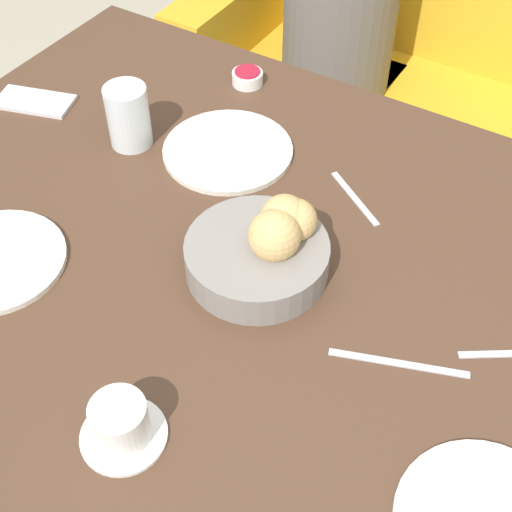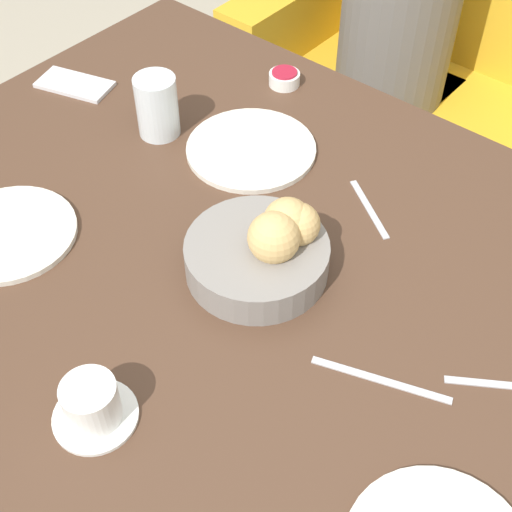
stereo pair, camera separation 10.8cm
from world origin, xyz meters
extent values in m
plane|color=#A89E89|center=(0.00, 0.00, 0.00)|extent=(10.00, 10.00, 0.00)
cube|color=#4C3323|center=(0.00, 0.00, 0.76)|extent=(1.44, 1.03, 0.03)
cube|color=#4C3323|center=(-0.67, 0.47, 0.37)|extent=(0.06, 0.06, 0.74)
cube|color=gold|center=(-0.02, 1.09, 0.21)|extent=(1.55, 0.70, 0.42)
cube|color=gold|center=(-0.72, 1.09, 0.31)|extent=(0.14, 0.70, 0.62)
cube|color=#23232D|center=(-0.35, 0.99, 0.21)|extent=(0.29, 0.40, 0.42)
cylinder|color=gray|center=(0.00, -0.01, 0.80)|extent=(0.22, 0.22, 0.05)
sphere|color=tan|center=(0.02, 0.00, 0.85)|extent=(0.08, 0.08, 0.08)
sphere|color=tan|center=(0.03, 0.05, 0.85)|extent=(0.07, 0.07, 0.07)
sphere|color=tan|center=(0.02, 0.04, 0.85)|extent=(0.07, 0.07, 0.07)
cylinder|color=silver|center=(-0.19, 0.20, 0.78)|extent=(0.24, 0.24, 0.01)
cylinder|color=silver|center=(-0.36, 0.14, 0.83)|extent=(0.08, 0.08, 0.12)
cylinder|color=white|center=(0.01, -0.34, 0.78)|extent=(0.11, 0.11, 0.01)
cylinder|color=white|center=(0.01, -0.34, 0.81)|extent=(0.07, 0.07, 0.06)
cylinder|color=white|center=(-0.28, 0.41, 0.79)|extent=(0.06, 0.06, 0.03)
cylinder|color=#A3192D|center=(-0.28, 0.41, 0.80)|extent=(0.05, 0.05, 0.00)
cube|color=#B7B7BC|center=(0.26, -0.06, 0.78)|extent=(0.19, 0.08, 0.00)
cube|color=#B7B7BC|center=(0.06, 0.21, 0.78)|extent=(0.13, 0.09, 0.00)
cube|color=silver|center=(-0.60, 0.13, 0.78)|extent=(0.17, 0.12, 0.01)
camera|label=1|loc=(0.38, -0.63, 1.60)|focal=50.00mm
camera|label=2|loc=(0.47, -0.57, 1.60)|focal=50.00mm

